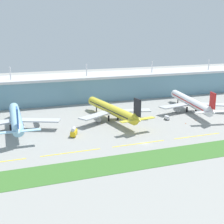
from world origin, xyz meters
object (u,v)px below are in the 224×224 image
at_px(airliner_far, 191,102).
at_px(safety_cone_left_wingtip, 186,123).
at_px(safety_cone_nose_front, 196,120).
at_px(fuel_truck, 74,132).
at_px(airliner_middle, 112,110).
at_px(airliner_near, 16,119).
at_px(baggage_cart, 167,118).

distance_m(airliner_far, safety_cone_left_wingtip, 32.20).
bearing_deg(safety_cone_nose_front, fuel_truck, -177.68).
distance_m(safety_cone_left_wingtip, safety_cone_nose_front, 11.05).
bearing_deg(airliner_middle, airliner_near, -179.83).
height_order(airliner_far, safety_cone_left_wingtip, airliner_far).
bearing_deg(safety_cone_nose_front, airliner_middle, 158.60).
relative_size(airliner_far, safety_cone_left_wingtip, 99.14).
bearing_deg(baggage_cart, fuel_truck, -170.30).
bearing_deg(airliner_far, airliner_near, -179.20).
bearing_deg(airliner_near, baggage_cart, -7.23).
distance_m(airliner_middle, safety_cone_left_wingtip, 45.07).
bearing_deg(airliner_far, baggage_cart, -153.34).
bearing_deg(airliner_middle, baggage_cart, -19.71).
relative_size(fuel_truck, safety_cone_left_wingtip, 10.90).
xyz_separation_m(safety_cone_left_wingtip, safety_cone_nose_front, (10.14, 4.40, 0.00)).
height_order(airliner_far, fuel_truck, airliner_far).
distance_m(baggage_cart, safety_cone_nose_front, 17.81).
bearing_deg(airliner_near, fuel_truck, -38.58).
xyz_separation_m(fuel_truck, baggage_cart, (61.82, 10.56, -1.00)).
height_order(airliner_near, safety_cone_left_wingtip, airliner_near).
bearing_deg(safety_cone_nose_front, airliner_near, 169.93).
height_order(airliner_near, baggage_cart, airliner_near).
bearing_deg(airliner_far, fuel_truck, -164.99).
xyz_separation_m(airliner_far, safety_cone_left_wingtip, (-19.70, -24.73, -6.11)).
xyz_separation_m(airliner_middle, safety_cone_nose_front, (48.23, -18.90, -6.10)).
height_order(fuel_truck, baggage_cart, fuel_truck).
bearing_deg(safety_cone_left_wingtip, baggage_cart, 117.02).
bearing_deg(airliner_middle, safety_cone_left_wingtip, -31.45).
relative_size(airliner_middle, safety_cone_nose_front, 95.46).
distance_m(airliner_near, safety_cone_nose_front, 107.24).
bearing_deg(baggage_cart, airliner_middle, 160.29).
bearing_deg(safety_cone_nose_front, airliner_far, 64.80).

